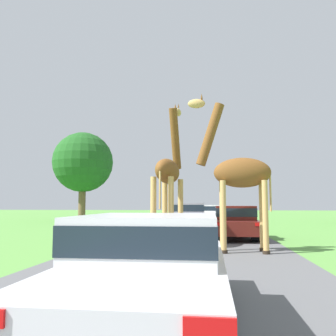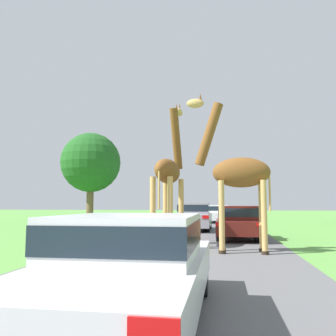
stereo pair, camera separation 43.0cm
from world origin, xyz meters
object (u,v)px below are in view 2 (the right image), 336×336
at_px(car_queue_right, 194,216).
at_px(tree_centre_back, 91,163).
at_px(car_lead_maroon, 130,263).
at_px(car_queue_left, 218,213).
at_px(giraffe_near_road, 169,174).
at_px(car_far_ahead, 238,221).
at_px(giraffe_companion, 237,174).

xyz_separation_m(car_queue_right, tree_centre_back, (-9.66, 9.02, 4.20)).
distance_m(car_lead_maroon, car_queue_left, 24.03).
bearing_deg(giraffe_near_road, car_far_ahead, 59.44).
relative_size(car_lead_maroon, tree_centre_back, 0.60).
xyz_separation_m(giraffe_near_road, tree_centre_back, (-9.41, 16.70, 2.47)).
height_order(giraffe_companion, car_lead_maroon, giraffe_companion).
distance_m(car_queue_right, car_queue_left, 8.54).
bearing_deg(giraffe_companion, car_far_ahead, -2.90).
relative_size(car_queue_left, tree_centre_back, 0.57).
relative_size(giraffe_companion, car_queue_left, 1.16).
xyz_separation_m(giraffe_companion, car_far_ahead, (0.18, 4.42, -1.67)).
xyz_separation_m(car_queue_right, car_far_ahead, (2.25, -4.50, -0.05)).
height_order(car_lead_maroon, car_far_ahead, car_far_ahead).
relative_size(giraffe_near_road, car_far_ahead, 1.24).
xyz_separation_m(car_queue_left, tree_centre_back, (-10.85, 0.57, 4.27)).
bearing_deg(car_queue_left, car_lead_maroon, -91.81).
bearing_deg(car_lead_maroon, car_queue_left, 88.19).
bearing_deg(car_queue_right, car_far_ahead, -63.48).
relative_size(car_queue_right, tree_centre_back, 0.59).
distance_m(car_queue_left, tree_centre_back, 11.68).
bearing_deg(tree_centre_back, giraffe_companion, -56.83).
bearing_deg(car_far_ahead, car_lead_maroon, -99.32).
xyz_separation_m(giraffe_near_road, car_queue_right, (0.26, 7.68, -1.73)).
xyz_separation_m(giraffe_companion, tree_centre_back, (-11.73, 17.95, 2.58)).
distance_m(giraffe_companion, tree_centre_back, 21.60).
relative_size(car_queue_left, car_far_ahead, 0.98).
bearing_deg(car_queue_right, tree_centre_back, 136.96).
relative_size(car_lead_maroon, car_queue_right, 1.02).
bearing_deg(car_queue_left, giraffe_near_road, -95.12).
height_order(giraffe_near_road, tree_centre_back, tree_centre_back).
bearing_deg(giraffe_companion, car_lead_maroon, 165.60).
height_order(giraffe_near_road, giraffe_companion, giraffe_near_road).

